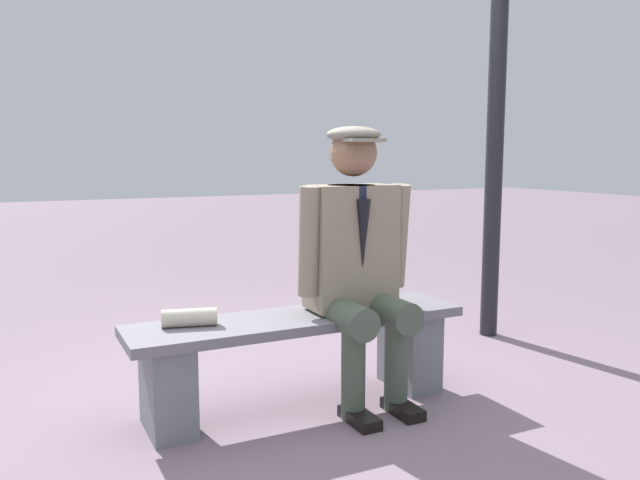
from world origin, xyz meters
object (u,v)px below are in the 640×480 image
object	(u,v)px
seated_man	(356,256)
bench	(299,349)
lamp_post	(496,100)
rolled_magazine	(189,318)

from	to	relation	value
seated_man	bench	bearing A→B (deg)	-11.58
seated_man	lamp_post	world-z (taller)	lamp_post
seated_man	rolled_magazine	bearing A→B (deg)	-6.88
bench	lamp_post	world-z (taller)	lamp_post
rolled_magazine	bench	bearing A→B (deg)	175.69
rolled_magazine	lamp_post	size ratio (longest dim) A/B	0.09
rolled_magazine	seated_man	bearing A→B (deg)	173.12
bench	lamp_post	size ratio (longest dim) A/B	0.60
rolled_magazine	lamp_post	distance (m)	2.44
rolled_magazine	lamp_post	world-z (taller)	lamp_post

